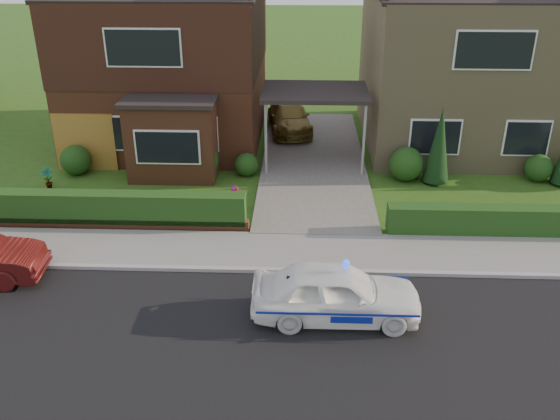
{
  "coord_description": "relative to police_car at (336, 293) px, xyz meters",
  "views": [
    {
      "loc": [
        -0.45,
        -9.99,
        8.09
      ],
      "look_at": [
        -0.97,
        3.5,
        1.59
      ],
      "focal_mm": 38.0,
      "sensor_mm": 36.0,
      "label": 1
    }
  ],
  "objects": [
    {
      "name": "house_right",
      "position": [
        5.43,
        12.79,
        3.01
      ],
      "size": [
        7.5,
        8.06,
        7.25
      ],
      "color": "#9E8A60",
      "rests_on": "ground"
    },
    {
      "name": "shrub_left_far",
      "position": [
        -8.87,
        8.3,
        -0.11
      ],
      "size": [
        1.08,
        1.08,
        1.08
      ],
      "primitive_type": "sphere",
      "color": "#123310",
      "rests_on": "ground"
    },
    {
      "name": "dwarf_wall",
      "position": [
        -6.17,
        4.1,
        -0.47
      ],
      "size": [
        7.7,
        0.25,
        0.36
      ],
      "primitive_type": "cube",
      "color": "brown",
      "rests_on": "ground"
    },
    {
      "name": "ground",
      "position": [
        -0.37,
        -1.2,
        -0.65
      ],
      "size": [
        120.0,
        120.0,
        0.0
      ],
      "primitive_type": "plane",
      "color": "#295216",
      "rests_on": "ground"
    },
    {
      "name": "carport_link",
      "position": [
        -0.37,
        9.75,
        2.01
      ],
      "size": [
        3.8,
        3.0,
        2.77
      ],
      "color": "black",
      "rests_on": "ground"
    },
    {
      "name": "shrub_left_mid",
      "position": [
        -4.37,
        8.1,
        0.01
      ],
      "size": [
        1.32,
        1.32,
        1.32
      ],
      "primitive_type": "sphere",
      "color": "#123310",
      "rests_on": "ground"
    },
    {
      "name": "house_left",
      "position": [
        -6.16,
        12.7,
        3.16
      ],
      "size": [
        7.5,
        9.53,
        7.25
      ],
      "color": "brown",
      "rests_on": "ground"
    },
    {
      "name": "hedge_right",
      "position": [
        5.43,
        4.15,
        -0.65
      ],
      "size": [
        7.5,
        0.55,
        0.8
      ],
      "primitive_type": "cube",
      "color": "#123310",
      "rests_on": "ground"
    },
    {
      "name": "potted_plant_b",
      "position": [
        -5.11,
        5.16,
        -0.27
      ],
      "size": [
        0.54,
        0.52,
        0.77
      ],
      "primitive_type": "imported",
      "rotation": [
        0.0,
        0.0,
        0.98
      ],
      "color": "gray",
      "rests_on": "ground"
    },
    {
      "name": "driveway",
      "position": [
        -0.37,
        9.8,
        -0.59
      ],
      "size": [
        3.8,
        12.0,
        0.12
      ],
      "primitive_type": "cube",
      "color": "#666059",
      "rests_on": "ground"
    },
    {
      "name": "shrub_left_near",
      "position": [
        -2.77,
        8.4,
        -0.23
      ],
      "size": [
        0.84,
        0.84,
        0.84
      ],
      "primitive_type": "sphere",
      "color": "#123310",
      "rests_on": "ground"
    },
    {
      "name": "potted_plant_a",
      "position": [
        -9.37,
        6.93,
        -0.27
      ],
      "size": [
        0.4,
        0.28,
        0.75
      ],
      "primitive_type": "imported",
      "rotation": [
        0.0,
        0.0,
        0.03
      ],
      "color": "gray",
      "rests_on": "ground"
    },
    {
      "name": "conifer_a",
      "position": [
        3.83,
        8.0,
        0.65
      ],
      "size": [
        0.9,
        0.9,
        2.6
      ],
      "primitive_type": "cone",
      "color": "black",
      "rests_on": "ground"
    },
    {
      "name": "shrub_right_near",
      "position": [
        2.83,
        8.2,
        -0.05
      ],
      "size": [
        1.2,
        1.2,
        1.2
      ],
      "primitive_type": "sphere",
      "color": "#123310",
      "rests_on": "ground"
    },
    {
      "name": "sidewalk",
      "position": [
        -0.37,
        2.9,
        -0.6
      ],
      "size": [
        60.0,
        2.0,
        0.1
      ],
      "primitive_type": "cube",
      "color": "slate",
      "rests_on": "ground"
    },
    {
      "name": "road",
      "position": [
        -0.37,
        -1.2,
        -0.65
      ],
      "size": [
        60.0,
        6.0,
        0.02
      ],
      "primitive_type": "cube",
      "color": "black",
      "rests_on": "ground"
    },
    {
      "name": "potted_plant_c",
      "position": [
        -2.87,
        5.66,
        -0.28
      ],
      "size": [
        0.54,
        0.54,
        0.74
      ],
      "primitive_type": "imported",
      "rotation": [
        0.0,
        0.0,
        1.15
      ],
      "color": "gray",
      "rests_on": "ground"
    },
    {
      "name": "kerb",
      "position": [
        -0.37,
        1.85,
        -0.59
      ],
      "size": [
        60.0,
        0.16,
        0.12
      ],
      "primitive_type": "cube",
      "color": "#9E9993",
      "rests_on": "ground"
    },
    {
      "name": "hedge_left",
      "position": [
        -6.17,
        4.25,
        -0.65
      ],
      "size": [
        7.5,
        0.55,
        0.9
      ],
      "primitive_type": "cube",
      "color": "#123310",
      "rests_on": "ground"
    },
    {
      "name": "driveway_car",
      "position": [
        -1.37,
        13.3,
        0.06
      ],
      "size": [
        2.17,
        4.22,
        1.17
      ],
      "primitive_type": "imported",
      "rotation": [
        0.0,
        0.0,
        0.14
      ],
      "color": "brown",
      "rests_on": "driveway"
    },
    {
      "name": "shrub_right_mid",
      "position": [
        7.43,
        8.3,
        -0.17
      ],
      "size": [
        0.96,
        0.96,
        0.96
      ],
      "primitive_type": "sphere",
      "color": "#123310",
      "rests_on": "ground"
    },
    {
      "name": "police_car",
      "position": [
        0.0,
        0.0,
        0.0
      ],
      "size": [
        3.5,
        3.82,
        1.46
      ],
      "rotation": [
        0.0,
        0.0,
        1.58
      ],
      "color": "white",
      "rests_on": "ground"
    },
    {
      "name": "garage_door",
      "position": [
        -8.62,
        8.76,
        0.4
      ],
      "size": [
        2.2,
        0.1,
        2.1
      ],
      "primitive_type": "cube",
      "color": "#935E20",
      "rests_on": "ground"
    }
  ]
}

